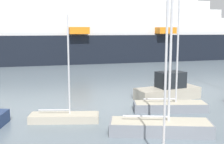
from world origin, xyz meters
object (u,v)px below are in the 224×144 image
Objects in this scene: sailboat_2 at (160,125)px; fishing_boat_2 at (168,89)px; cruise_ship at (29,31)px; sailboat_6 at (170,105)px; sailboat_1 at (64,116)px.

fishing_boat_2 is (5.09, 9.31, 0.41)m from sailboat_2.
cruise_ship is at bearing 119.58° from sailboat_2.
sailboat_6 is at bearing -122.58° from fishing_boat_2.
sailboat_1 is 0.63× the size of sailboat_2.
sailboat_2 is at bearing -21.75° from sailboat_1.
fishing_boat_2 is 43.58m from cruise_ship.
sailboat_2 is (6.50, -4.43, 0.22)m from sailboat_1.
sailboat_2 is 1.31× the size of sailboat_6.
sailboat_1 is 9.77m from sailboat_6.
sailboat_2 is 6.02m from sailboat_6.
cruise_ship reaches higher than sailboat_1.
cruise_ship is (-10.69, 49.47, 6.53)m from sailboat_2.
cruise_ship is at bearing 120.47° from sailboat_6.
sailboat_1 is 1.17× the size of fishing_boat_2.
sailboat_2 is 0.12× the size of cruise_ship.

